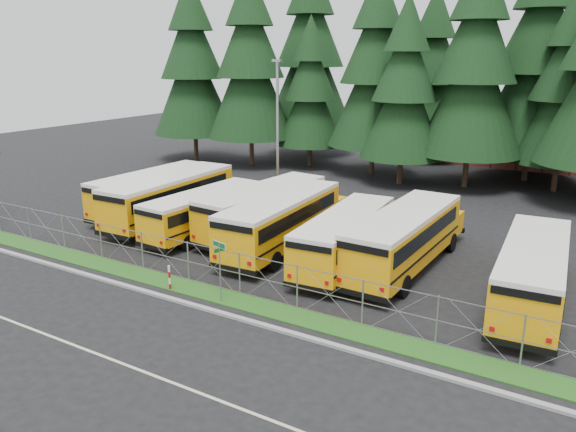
{
  "coord_description": "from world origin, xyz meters",
  "views": [
    {
      "loc": [
        12.92,
        -20.1,
        10.57
      ],
      "look_at": [
        -1.43,
        4.0,
        2.39
      ],
      "focal_mm": 35.0,
      "sensor_mm": 36.0,
      "label": 1
    }
  ],
  "objects_px": {
    "bus_0": "(157,192)",
    "light_standard": "(278,126)",
    "bus_5": "(347,238)",
    "bus_3": "(267,210)",
    "bus_4": "(285,222)",
    "striped_bollard": "(170,278)",
    "bus_2": "(208,213)",
    "bus_6": "(406,240)",
    "bus_east": "(533,274)",
    "bus_1": "(174,198)",
    "street_sign": "(220,259)"
  },
  "relations": [
    {
      "from": "bus_5",
      "to": "bus_3",
      "type": "bearing_deg",
      "value": 156.98
    },
    {
      "from": "street_sign",
      "to": "bus_6",
      "type": "bearing_deg",
      "value": 55.15
    },
    {
      "from": "bus_5",
      "to": "light_standard",
      "type": "height_order",
      "value": "light_standard"
    },
    {
      "from": "bus_3",
      "to": "bus_east",
      "type": "distance_m",
      "value": 15.45
    },
    {
      "from": "bus_0",
      "to": "bus_3",
      "type": "xyz_separation_m",
      "value": [
        8.94,
        -0.04,
        0.03
      ]
    },
    {
      "from": "striped_bollard",
      "to": "light_standard",
      "type": "distance_m",
      "value": 17.86
    },
    {
      "from": "bus_2",
      "to": "bus_east",
      "type": "distance_m",
      "value": 18.31
    },
    {
      "from": "bus_0",
      "to": "bus_3",
      "type": "bearing_deg",
      "value": 1.44
    },
    {
      "from": "bus_1",
      "to": "bus_east",
      "type": "xyz_separation_m",
      "value": [
        21.77,
        -1.73,
        -0.11
      ]
    },
    {
      "from": "bus_3",
      "to": "bus_5",
      "type": "relative_size",
      "value": 1.07
    },
    {
      "from": "bus_5",
      "to": "bus_1",
      "type": "bearing_deg",
      "value": 170.26
    },
    {
      "from": "bus_3",
      "to": "bus_0",
      "type": "bearing_deg",
      "value": -174.74
    },
    {
      "from": "striped_bollard",
      "to": "light_standard",
      "type": "bearing_deg",
      "value": 104.82
    },
    {
      "from": "bus_6",
      "to": "bus_east",
      "type": "xyz_separation_m",
      "value": [
        6.12,
        -1.4,
        -0.08
      ]
    },
    {
      "from": "bus_1",
      "to": "light_standard",
      "type": "distance_m",
      "value": 9.46
    },
    {
      "from": "bus_2",
      "to": "light_standard",
      "type": "relative_size",
      "value": 1.0
    },
    {
      "from": "street_sign",
      "to": "striped_bollard",
      "type": "relative_size",
      "value": 2.34
    },
    {
      "from": "bus_1",
      "to": "light_standard",
      "type": "bearing_deg",
      "value": 69.62
    },
    {
      "from": "bus_3",
      "to": "bus_6",
      "type": "distance_m",
      "value": 9.19
    },
    {
      "from": "bus_3",
      "to": "street_sign",
      "type": "relative_size",
      "value": 4.02
    },
    {
      "from": "bus_2",
      "to": "bus_east",
      "type": "bearing_deg",
      "value": 0.89
    },
    {
      "from": "bus_6",
      "to": "street_sign",
      "type": "xyz_separation_m",
      "value": [
        -5.59,
        -8.03,
        0.51
      ]
    },
    {
      "from": "bus_0",
      "to": "light_standard",
      "type": "relative_size",
      "value": 1.09
    },
    {
      "from": "bus_1",
      "to": "striped_bollard",
      "type": "relative_size",
      "value": 9.85
    },
    {
      "from": "bus_4",
      "to": "bus_2",
      "type": "bearing_deg",
      "value": 179.07
    },
    {
      "from": "bus_3",
      "to": "striped_bollard",
      "type": "height_order",
      "value": "bus_3"
    },
    {
      "from": "bus_5",
      "to": "street_sign",
      "type": "bearing_deg",
      "value": -115.46
    },
    {
      "from": "bus_3",
      "to": "bus_5",
      "type": "height_order",
      "value": "bus_3"
    },
    {
      "from": "bus_0",
      "to": "bus_5",
      "type": "xyz_separation_m",
      "value": [
        15.23,
        -2.18,
        -0.06
      ]
    },
    {
      "from": "bus_0",
      "to": "bus_6",
      "type": "bearing_deg",
      "value": -2.3
    },
    {
      "from": "bus_2",
      "to": "bus_4",
      "type": "relative_size",
      "value": 0.88
    },
    {
      "from": "bus_5",
      "to": "street_sign",
      "type": "relative_size",
      "value": 3.77
    },
    {
      "from": "bus_1",
      "to": "bus_3",
      "type": "distance_m",
      "value": 6.61
    },
    {
      "from": "bus_1",
      "to": "bus_4",
      "type": "bearing_deg",
      "value": -6.17
    },
    {
      "from": "bus_1",
      "to": "street_sign",
      "type": "distance_m",
      "value": 13.09
    },
    {
      "from": "bus_east",
      "to": "bus_4",
      "type": "bearing_deg",
      "value": 171.85
    },
    {
      "from": "bus_4",
      "to": "bus_6",
      "type": "distance_m",
      "value": 6.9
    },
    {
      "from": "bus_3",
      "to": "bus_4",
      "type": "height_order",
      "value": "bus_4"
    },
    {
      "from": "bus_2",
      "to": "bus_6",
      "type": "relative_size",
      "value": 0.87
    },
    {
      "from": "bus_6",
      "to": "light_standard",
      "type": "xyz_separation_m",
      "value": [
        -12.83,
        8.44,
        3.98
      ]
    },
    {
      "from": "bus_0",
      "to": "light_standard",
      "type": "height_order",
      "value": "light_standard"
    },
    {
      "from": "bus_4",
      "to": "striped_bollard",
      "type": "bearing_deg",
      "value": -103.95
    },
    {
      "from": "bus_5",
      "to": "bus_4",
      "type": "bearing_deg",
      "value": 168.94
    },
    {
      "from": "striped_bollard",
      "to": "bus_2",
      "type": "bearing_deg",
      "value": 116.24
    },
    {
      "from": "bus_5",
      "to": "light_standard",
      "type": "bearing_deg",
      "value": 132.72
    },
    {
      "from": "bus_3",
      "to": "bus_6",
      "type": "bearing_deg",
      "value": -2.11
    },
    {
      "from": "bus_1",
      "to": "striped_bollard",
      "type": "bearing_deg",
      "value": -50.87
    },
    {
      "from": "bus_1",
      "to": "bus_east",
      "type": "relative_size",
      "value": 1.08
    },
    {
      "from": "light_standard",
      "to": "bus_6",
      "type": "bearing_deg",
      "value": -33.34
    },
    {
      "from": "bus_3",
      "to": "street_sign",
      "type": "distance_m",
      "value": 9.91
    }
  ]
}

